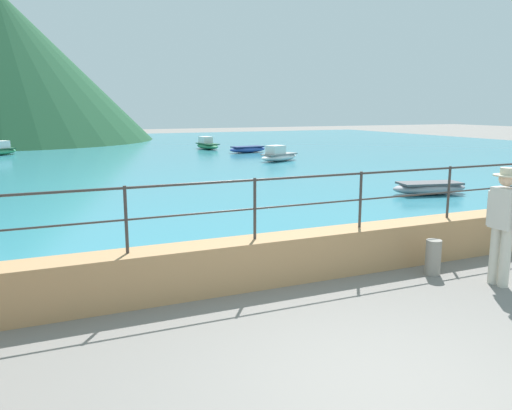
% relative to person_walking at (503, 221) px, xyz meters
% --- Properties ---
extents(ground_plane, '(120.00, 120.00, 0.00)m').
position_rel_person_walking_xyz_m(ground_plane, '(-3.29, -1.72, -0.98)').
color(ground_plane, slate).
extents(promenade_wall, '(20.00, 0.56, 0.70)m').
position_rel_person_walking_xyz_m(promenade_wall, '(-3.29, 1.48, -0.63)').
color(promenade_wall, tan).
rests_on(promenade_wall, ground).
extents(railing, '(18.44, 0.04, 0.90)m').
position_rel_person_walking_xyz_m(railing, '(-3.29, 1.48, 0.35)').
color(railing, '#383330').
rests_on(railing, promenade_wall).
extents(lake_water, '(64.00, 44.32, 0.06)m').
position_rel_person_walking_xyz_m(lake_water, '(-3.29, 24.12, -0.95)').
color(lake_water, teal).
rests_on(lake_water, ground).
extents(hill_main, '(22.27, 22.27, 11.37)m').
position_rel_person_walking_xyz_m(hill_main, '(-7.48, 39.42, 4.71)').
color(hill_main, '#1E4C2D').
rests_on(hill_main, ground).
extents(person_walking, '(0.38, 0.57, 1.75)m').
position_rel_person_walking_xyz_m(person_walking, '(0.00, 0.00, 0.00)').
color(person_walking, beige).
rests_on(person_walking, ground).
extents(bollard, '(0.24, 0.24, 0.56)m').
position_rel_person_walking_xyz_m(bollard, '(-0.54, 0.78, -0.70)').
color(bollard, gray).
rests_on(bollard, ground).
extents(boat_1, '(2.40, 1.22, 0.36)m').
position_rel_person_walking_xyz_m(boat_1, '(5.37, 22.02, -0.72)').
color(boat_1, '#2D4C9E').
rests_on(boat_1, lake_water).
extents(boat_2, '(2.44, 1.37, 0.36)m').
position_rel_person_walking_xyz_m(boat_2, '(4.60, 6.49, -0.72)').
color(boat_2, gray).
rests_on(boat_2, lake_water).
extents(boat_3, '(2.47, 1.68, 0.76)m').
position_rel_person_walking_xyz_m(boat_3, '(4.84, 16.99, -0.65)').
color(boat_3, white).
rests_on(boat_3, lake_water).
extents(boat_4, '(1.19, 2.40, 0.76)m').
position_rel_person_walking_xyz_m(boat_4, '(4.07, 25.36, -0.65)').
color(boat_4, '#338C59').
rests_on(boat_4, lake_water).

